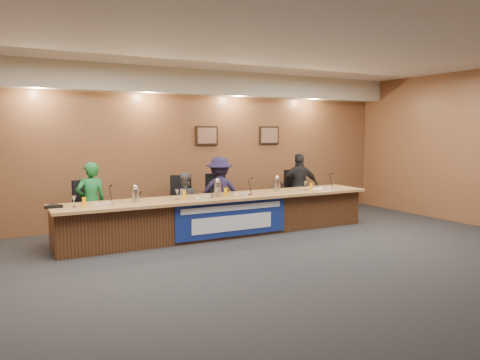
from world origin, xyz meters
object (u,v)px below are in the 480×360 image
object	(u,v)px
office_chair_b	(182,206)
carafe_mid	(217,189)
speakerphone	(53,206)
carafe_right	(277,185)
panelist_a	(91,202)
panelist_b	(184,202)
panelist_d	(300,186)
panelist_c	(220,192)
office_chair_d	(297,197)
dais_body	(222,217)
carafe_left	(135,195)
banner	(233,219)
office_chair_a	(90,214)
office_chair_c	(218,203)

from	to	relation	value
office_chair_b	carafe_mid	xyz separation A→B (m)	(0.43, -0.71, 0.40)
speakerphone	carafe_right	bearing A→B (deg)	0.21
office_chair_b	panelist_a	bearing A→B (deg)	-162.20
office_chair_b	carafe_right	size ratio (longest dim) A/B	1.88
panelist_b	carafe_right	world-z (taller)	panelist_b
panelist_d	panelist_c	bearing A→B (deg)	19.82
panelist_a	office_chair_d	bearing A→B (deg)	176.87
panelist_a	carafe_right	xyz separation A→B (m)	(3.48, -0.64, 0.17)
dais_body	panelist_d	size ratio (longest dim) A/B	4.11
panelist_c	panelist_d	bearing A→B (deg)	-161.89
panelist_c	carafe_left	bearing A→B (deg)	37.35
panelist_d	office_chair_b	bearing A→B (deg)	17.73
banner	office_chair_a	distance (m)	2.55
panelist_b	panelist_d	size ratio (longest dim) A/B	0.79
dais_body	office_chair_a	xyz separation A→B (m)	(-2.26, 0.75, 0.13)
carafe_mid	office_chair_d	bearing A→B (deg)	16.98
office_chair_a	speakerphone	size ratio (longest dim) A/B	1.50
office_chair_a	panelist_d	bearing A→B (deg)	-19.73
office_chair_c	dais_body	bearing A→B (deg)	-95.48
office_chair_a	panelist_c	bearing A→B (deg)	-20.73
speakerphone	dais_body	bearing A→B (deg)	0.05
banner	office_chair_c	world-z (taller)	banner
office_chair_a	carafe_mid	size ratio (longest dim) A/B	1.88
office_chair_c	office_chair_d	size ratio (longest dim) A/B	1.00
dais_body	carafe_mid	distance (m)	0.54
office_chair_d	speakerphone	size ratio (longest dim) A/B	1.50
panelist_a	office_chair_a	bearing A→B (deg)	-94.40
carafe_mid	speakerphone	distance (m)	2.88
dais_body	office_chair_b	bearing A→B (deg)	124.07
office_chair_d	carafe_left	size ratio (longest dim) A/B	2.12
office_chair_c	carafe_right	world-z (taller)	carafe_right
panelist_b	panelist_d	xyz separation A→B (m)	(2.74, 0.00, 0.15)
office_chair_d	speakerphone	world-z (taller)	speakerphone
carafe_left	office_chair_b	bearing A→B (deg)	33.85
speakerphone	banner	bearing A→B (deg)	-7.93
banner	office_chair_c	distance (m)	1.20
panelist_d	office_chair_c	xyz separation A→B (m)	(-1.97, 0.10, -0.25)
panelist_d	office_chair_b	distance (m)	2.75
banner	carafe_right	distance (m)	1.38
carafe_mid	carafe_right	size ratio (longest dim) A/B	1.00
carafe_right	speakerphone	bearing A→B (deg)	-179.79
panelist_c	speakerphone	distance (m)	3.29
carafe_left	speakerphone	bearing A→B (deg)	179.36
office_chair_a	carafe_mid	bearing A→B (deg)	-36.39
panelist_c	carafe_mid	distance (m)	0.71
speakerphone	panelist_a	bearing A→B (deg)	43.02
panelist_a	office_chair_d	size ratio (longest dim) A/B	2.94
carafe_right	panelist_d	bearing A→B (deg)	32.15
banner	panelist_c	size ratio (longest dim) A/B	1.53
office_chair_d	carafe_left	xyz separation A→B (m)	(-3.89, -0.77, 0.38)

